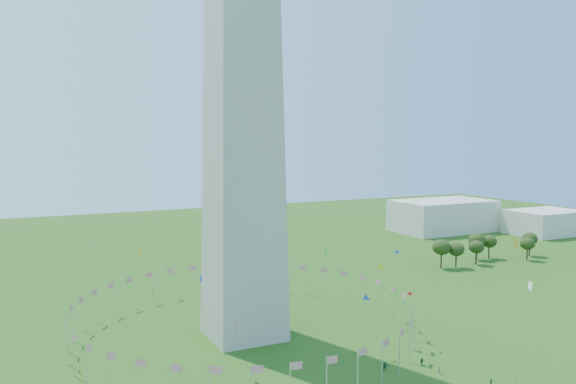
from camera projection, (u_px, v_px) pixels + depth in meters
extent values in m
cylinder|color=silver|center=(381.00, 297.00, 153.04)|extent=(0.24, 0.24, 9.00)
cylinder|color=silver|center=(364.00, 291.00, 158.98)|extent=(0.24, 0.24, 9.00)
cylinder|color=silver|center=(346.00, 286.00, 164.22)|extent=(0.24, 0.24, 9.00)
cylinder|color=silver|center=(327.00, 283.00, 168.59)|extent=(0.24, 0.24, 9.00)
cylinder|color=silver|center=(306.00, 280.00, 171.95)|extent=(0.24, 0.24, 9.00)
cylinder|color=silver|center=(285.00, 278.00, 174.21)|extent=(0.24, 0.24, 9.00)
cylinder|color=silver|center=(263.00, 277.00, 175.30)|extent=(0.24, 0.24, 9.00)
cylinder|color=silver|center=(241.00, 277.00, 175.17)|extent=(0.24, 0.24, 9.00)
cylinder|color=silver|center=(218.00, 278.00, 173.85)|extent=(0.24, 0.24, 9.00)
cylinder|color=silver|center=(196.00, 280.00, 171.36)|extent=(0.24, 0.24, 9.00)
cylinder|color=silver|center=(174.00, 283.00, 167.78)|extent=(0.24, 0.24, 9.00)
cylinder|color=silver|center=(153.00, 287.00, 163.23)|extent=(0.24, 0.24, 9.00)
cylinder|color=silver|center=(133.00, 292.00, 157.83)|extent=(0.24, 0.24, 9.00)
cylinder|color=silver|center=(114.00, 298.00, 151.76)|extent=(0.24, 0.24, 9.00)
cylinder|color=silver|center=(97.00, 306.00, 145.20)|extent=(0.24, 0.24, 9.00)
cylinder|color=silver|center=(83.00, 314.00, 138.34)|extent=(0.24, 0.24, 9.00)
cylinder|color=silver|center=(73.00, 323.00, 131.40)|extent=(0.24, 0.24, 9.00)
cylinder|color=silver|center=(67.00, 333.00, 124.59)|extent=(0.24, 0.24, 9.00)
cylinder|color=silver|center=(67.00, 344.00, 118.11)|extent=(0.24, 0.24, 9.00)
cylinder|color=silver|center=(73.00, 355.00, 112.16)|extent=(0.24, 0.24, 9.00)
cylinder|color=silver|center=(87.00, 365.00, 106.92)|extent=(0.24, 0.24, 9.00)
cylinder|color=silver|center=(108.00, 375.00, 102.55)|extent=(0.24, 0.24, 9.00)
cylinder|color=silver|center=(136.00, 383.00, 99.19)|extent=(0.24, 0.24, 9.00)
cylinder|color=silver|center=(327.00, 381.00, 99.78)|extent=(0.24, 0.24, 9.00)
cylinder|color=silver|center=(358.00, 373.00, 103.36)|extent=(0.24, 0.24, 9.00)
cylinder|color=silver|center=(382.00, 363.00, 107.91)|extent=(0.24, 0.24, 9.00)
cylinder|color=silver|center=(399.00, 352.00, 113.31)|extent=(0.24, 0.24, 9.00)
cylinder|color=silver|center=(409.00, 342.00, 119.38)|extent=(0.24, 0.24, 9.00)
cylinder|color=silver|center=(413.00, 331.00, 125.94)|extent=(0.24, 0.24, 9.00)
cylinder|color=silver|center=(411.00, 321.00, 132.80)|extent=(0.24, 0.24, 9.00)
cylinder|color=silver|center=(405.00, 312.00, 139.74)|extent=(0.24, 0.24, 9.00)
cylinder|color=silver|center=(394.00, 304.00, 146.56)|extent=(0.24, 0.24, 9.00)
cube|color=beige|center=(443.00, 216.00, 290.21)|extent=(50.00, 30.00, 16.00)
cube|color=beige|center=(546.00, 222.00, 281.02)|extent=(35.00, 25.00, 12.00)
imported|color=#1A432C|center=(385.00, 366.00, 115.53)|extent=(1.72, 1.73, 1.84)
imported|color=#1B432D|center=(422.00, 361.00, 118.09)|extent=(1.64, 1.00, 1.64)
imported|color=#183E27|center=(491.00, 383.00, 107.58)|extent=(0.97, 0.89, 1.64)
imported|color=gray|center=(439.00, 369.00, 113.95)|extent=(0.71, 0.55, 1.74)
imported|color=black|center=(414.00, 322.00, 143.41)|extent=(0.97, 1.25, 1.87)
plane|color=blue|center=(366.00, 298.00, 123.73)|extent=(1.22, 2.00, 2.04)
plane|color=orange|center=(515.00, 243.00, 92.42)|extent=(1.87, 1.43, 2.25)
plane|color=yellow|center=(140.00, 253.00, 98.11)|extent=(0.95, 1.67, 1.92)
plane|color=#CC2699|center=(88.00, 241.00, 125.16)|extent=(0.29, 1.42, 1.40)
plane|color=blue|center=(201.00, 279.00, 113.15)|extent=(1.01, 0.94, 1.35)
plane|color=green|center=(326.00, 253.00, 115.04)|extent=(1.63, 1.51, 2.10)
plane|color=yellow|center=(362.00, 174.00, 155.80)|extent=(0.15, 1.42, 1.42)
plane|color=white|center=(530.00, 286.00, 104.00)|extent=(0.52, 1.65, 1.73)
plane|color=red|center=(410.00, 294.00, 133.00)|extent=(1.19, 1.33, 1.32)
plane|color=red|center=(236.00, 327.00, 112.09)|extent=(2.00, 0.61, 2.09)
plane|color=blue|center=(397.00, 252.00, 126.39)|extent=(1.01, 0.60, 1.07)
plane|color=green|center=(406.00, 278.00, 129.64)|extent=(1.20, 1.55, 1.78)
plane|color=yellow|center=(381.00, 267.00, 130.93)|extent=(1.57, 2.08, 1.82)
ellipsoid|color=#2F4617|center=(441.00, 254.00, 206.37)|extent=(6.75, 6.75, 10.54)
ellipsoid|color=#2F4617|center=(456.00, 255.00, 207.23)|extent=(5.94, 5.94, 9.28)
ellipsoid|color=#2F4617|center=(476.00, 253.00, 212.51)|extent=(5.84, 5.84, 9.13)
ellipsoid|color=#2F4617|center=(477.00, 247.00, 220.96)|extent=(6.61, 6.61, 10.32)
ellipsoid|color=#2F4617|center=(489.00, 247.00, 223.35)|extent=(5.92, 5.92, 9.25)
ellipsoid|color=#2F4617|center=(527.00, 249.00, 220.02)|extent=(5.69, 5.69, 8.90)
ellipsoid|color=#2F4617|center=(530.00, 244.00, 228.08)|extent=(6.11, 6.11, 9.55)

